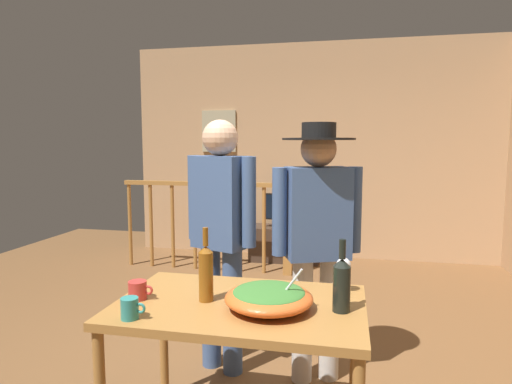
{
  "coord_description": "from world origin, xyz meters",
  "views": [
    {
      "loc": [
        0.47,
        -2.6,
        1.53
      ],
      "look_at": [
        -0.02,
        -0.28,
        1.26
      ],
      "focal_mm": 30.43,
      "sensor_mm": 36.0,
      "label": 1
    }
  ],
  "objects": [
    {
      "name": "ground_plane",
      "position": [
        0.0,
        0.0,
        0.0
      ],
      "size": [
        8.44,
        8.44,
        0.0
      ],
      "primitive_type": "plane",
      "color": "brown"
    },
    {
      "name": "back_wall",
      "position": [
        0.0,
        3.25,
        1.42
      ],
      "size": [
        4.85,
        0.1,
        2.83
      ],
      "primitive_type": "cube",
      "color": "tan",
      "rests_on": "ground_plane"
    },
    {
      "name": "framed_picture",
      "position": [
        -1.27,
        3.19,
        1.69
      ],
      "size": [
        0.48,
        0.03,
        0.56
      ],
      "primitive_type": "cube",
      "color": "tan"
    },
    {
      "name": "stair_railing",
      "position": [
        -0.85,
        2.3,
        0.64
      ],
      "size": [
        2.08,
        0.1,
        1.12
      ],
      "color": "#9E6B33",
      "rests_on": "ground_plane"
    },
    {
      "name": "tv_console",
      "position": [
        -0.3,
        2.9,
        0.22
      ],
      "size": [
        0.9,
        0.4,
        0.45
      ],
      "primitive_type": "cube",
      "color": "#38281E",
      "rests_on": "ground_plane"
    },
    {
      "name": "flat_screen_tv",
      "position": [
        -0.3,
        2.87,
        0.7
      ],
      "size": [
        0.58,
        0.12,
        0.44
      ],
      "color": "black",
      "rests_on": "tv_console"
    },
    {
      "name": "serving_table",
      "position": [
        -0.02,
        -0.65,
        0.68
      ],
      "size": [
        1.18,
        0.75,
        0.77
      ],
      "color": "#9E6B33",
      "rests_on": "ground_plane"
    },
    {
      "name": "salad_bowl",
      "position": [
        0.13,
        -0.7,
        0.82
      ],
      "size": [
        0.41,
        0.41,
        0.21
      ],
      "color": "#DB5B23",
      "rests_on": "serving_table"
    },
    {
      "name": "wine_glass",
      "position": [
        0.46,
        -0.4,
        0.9
      ],
      "size": [
        0.08,
        0.08,
        0.18
      ],
      "color": "silver",
      "rests_on": "serving_table"
    },
    {
      "name": "wine_bottle_amber",
      "position": [
        -0.18,
        -0.67,
        0.91
      ],
      "size": [
        0.07,
        0.07,
        0.36
      ],
      "color": "brown",
      "rests_on": "serving_table"
    },
    {
      "name": "wine_bottle_dark",
      "position": [
        0.46,
        -0.67,
        0.9
      ],
      "size": [
        0.08,
        0.08,
        0.33
      ],
      "color": "black",
      "rests_on": "serving_table"
    },
    {
      "name": "mug_teal",
      "position": [
        -0.44,
        -0.94,
        0.81
      ],
      "size": [
        0.11,
        0.08,
        0.09
      ],
      "color": "teal",
      "rests_on": "serving_table"
    },
    {
      "name": "mug_red",
      "position": [
        -0.52,
        -0.71,
        0.81
      ],
      "size": [
        0.13,
        0.09,
        0.09
      ],
      "color": "#B7332D",
      "rests_on": "serving_table"
    },
    {
      "name": "person_standing_left",
      "position": [
        -0.33,
        0.09,
        0.99
      ],
      "size": [
        0.5,
        0.33,
        1.68
      ],
      "rotation": [
        0.0,
        0.0,
        2.77
      ],
      "color": "#3D5684",
      "rests_on": "ground_plane"
    },
    {
      "name": "person_standing_right",
      "position": [
        0.3,
        0.09,
        0.99
      ],
      "size": [
        0.54,
        0.45,
        1.65
      ],
      "rotation": [
        0.0,
        0.0,
        3.51
      ],
      "color": "beige",
      "rests_on": "ground_plane"
    }
  ]
}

